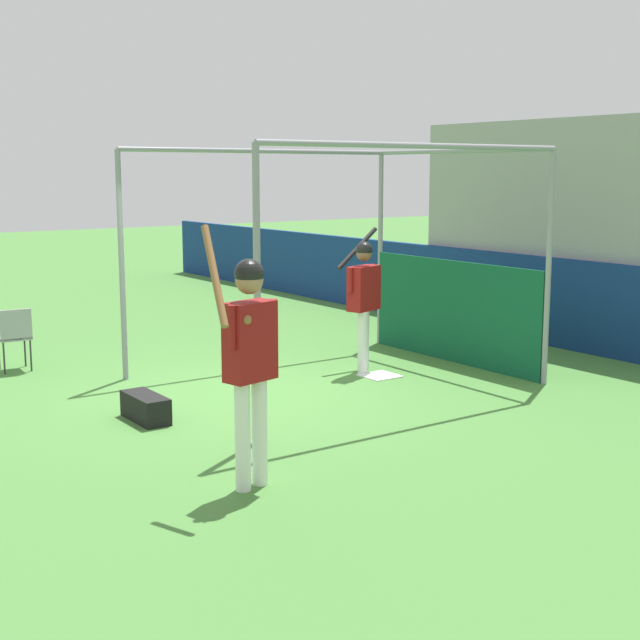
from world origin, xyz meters
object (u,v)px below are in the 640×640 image
object	(u,v)px
player_waiting	(249,349)
folding_chair	(15,333)
player_batter	(364,294)
equipment_bag	(146,408)

from	to	relation	value
player_waiting	folding_chair	world-z (taller)	player_waiting
player_waiting	folding_chair	bearing A→B (deg)	-99.74
player_waiting	folding_chair	xyz separation A→B (m)	(-5.55, -0.27, -0.67)
player_batter	equipment_bag	distance (m)	3.49
player_batter	player_waiting	bearing A→B (deg)	-158.23
player_waiting	folding_chair	distance (m)	5.60
player_waiting	folding_chair	size ratio (longest dim) A/B	2.62
equipment_bag	player_batter	bearing A→B (deg)	98.83
equipment_bag	player_waiting	bearing A→B (deg)	-3.21
folding_chair	player_batter	bearing A→B (deg)	-30.51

